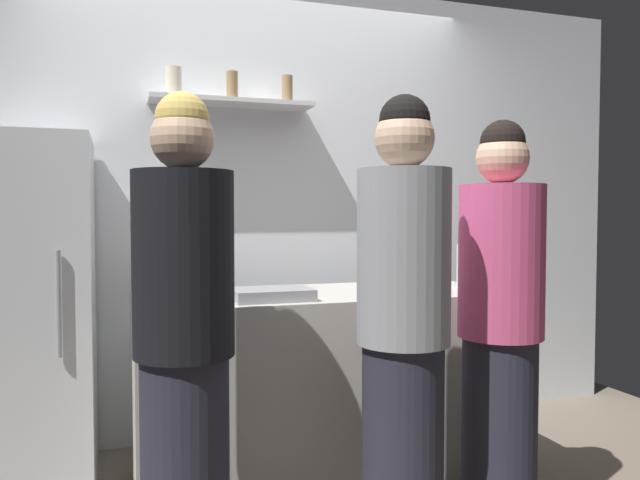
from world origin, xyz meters
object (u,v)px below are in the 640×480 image
water_bottle_plastic (465,264)px  person_blonde (184,344)px  wine_bottle_dark_glass (181,268)px  refrigerator (29,313)px  person_grey_hoodie (403,331)px  person_pink_top (500,328)px  baking_pan (272,294)px  utensil_holder (198,291)px  wine_bottle_pale_glass (386,260)px

water_bottle_plastic → person_blonde: (-1.48, -0.64, -0.18)m
wine_bottle_dark_glass → person_blonde: 0.77m
refrigerator → person_grey_hoodie: bearing=-38.7°
refrigerator → person_blonde: bearing=-59.1°
person_grey_hoodie → person_blonde: person_grey_hoodie is taller
person_pink_top → person_blonde: size_ratio=0.98×
refrigerator → baking_pan: refrigerator is taller
utensil_holder → person_pink_top: bearing=-21.0°
person_pink_top → wine_bottle_pale_glass: bearing=119.2°
water_bottle_plastic → person_grey_hoodie: person_grey_hoodie is taller
utensil_holder → water_bottle_plastic: size_ratio=0.80×
refrigerator → baking_pan: 1.16m
utensil_holder → wine_bottle_pale_glass: bearing=20.6°
water_bottle_plastic → baking_pan: bearing=-171.9°
person_blonde → utensil_holder: bearing=-29.5°
person_grey_hoodie → person_blonde: 0.78m
utensil_holder → wine_bottle_pale_glass: size_ratio=0.61×
refrigerator → wine_bottle_pale_glass: refrigerator is taller
wine_bottle_dark_glass → wine_bottle_pale_glass: size_ratio=0.95×
baking_pan → person_grey_hoodie: (0.35, -0.58, -0.08)m
wine_bottle_dark_glass → wine_bottle_pale_glass: wine_bottle_pale_glass is taller
utensil_holder → wine_bottle_dark_glass: (-0.04, 0.29, 0.07)m
person_blonde → wine_bottle_pale_glass: bearing=-70.2°
utensil_holder → person_blonde: size_ratio=0.13×
refrigerator → wine_bottle_pale_glass: (1.73, -0.18, 0.22)m
wine_bottle_dark_glass → person_pink_top: 1.42m
person_pink_top → wine_bottle_dark_glass: bearing=168.6°
refrigerator → person_blonde: person_blonde is taller
refrigerator → person_grey_hoodie: person_grey_hoodie is taller
baking_pan → wine_bottle_dark_glass: 0.45m
utensil_holder → person_pink_top: person_pink_top is taller
baking_pan → wine_bottle_pale_glass: size_ratio=0.97×
refrigerator → baking_pan: (1.03, -0.52, 0.11)m
wine_bottle_pale_glass → person_blonde: person_blonde is taller
baking_pan → person_blonde: bearing=-131.2°
refrigerator → baking_pan: size_ratio=4.79×
refrigerator → water_bottle_plastic: bearing=-10.2°
refrigerator → person_grey_hoodie: size_ratio=0.96×
water_bottle_plastic → person_blonde: person_blonde is taller
person_grey_hoodie → person_blonde: size_ratio=1.01×
wine_bottle_pale_glass → person_pink_top: person_pink_top is taller
person_blonde → refrigerator: bearing=14.2°
utensil_holder → water_bottle_plastic: 1.39m
refrigerator → wine_bottle_pale_glass: size_ratio=4.62×
refrigerator → water_bottle_plastic: size_ratio=6.06×
wine_bottle_dark_glass → wine_bottle_pale_glass: (1.06, 0.09, 0.01)m
baking_pan → wine_bottle_pale_glass: bearing=26.4°
water_bottle_plastic → person_pink_top: size_ratio=0.16×
baking_pan → utensil_holder: 0.33m
utensil_holder → person_pink_top: size_ratio=0.13×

